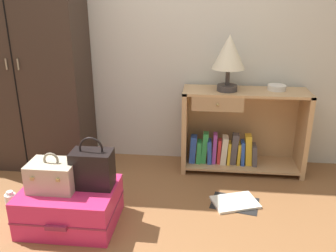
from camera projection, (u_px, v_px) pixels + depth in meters
back_wall at (161, 18)px, 3.13m from camera, size 6.40×0.10×2.60m
wardrobe at (26, 59)px, 3.08m from camera, size 1.01×0.47×1.94m
bookshelf at (238, 132)px, 3.17m from camera, size 1.06×0.36×0.74m
table_lamp at (229, 54)px, 2.90m from camera, size 0.27×0.27×0.46m
bowl at (277, 88)px, 3.02m from camera, size 0.15×0.15×0.04m
suitcase_large at (70, 206)px, 2.45m from camera, size 0.64×0.51×0.27m
train_case at (53, 175)px, 2.37m from camera, size 0.31×0.23×0.26m
handbag at (93, 168)px, 2.39m from camera, size 0.27×0.17×0.36m
bottle at (11, 204)px, 2.57m from camera, size 0.08×0.08×0.18m
open_book_on_floor at (235, 202)px, 2.73m from camera, size 0.39×0.33×0.02m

